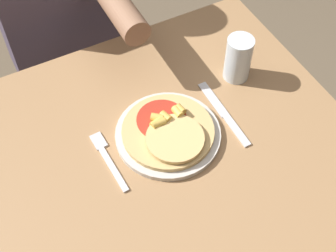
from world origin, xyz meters
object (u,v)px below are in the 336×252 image
(plate, at_px, (168,134))
(pizza, at_px, (169,131))
(person_diner, at_px, (57,14))
(knife, at_px, (225,114))
(dining_table, at_px, (158,177))
(drinking_glass, at_px, (238,59))
(fork, at_px, (107,157))

(plate, bearing_deg, pizza, -82.27)
(pizza, height_order, person_diner, person_diner)
(knife, bearing_deg, dining_table, -176.31)
(dining_table, relative_size, drinking_glass, 7.51)
(dining_table, distance_m, knife, 0.23)
(dining_table, distance_m, drinking_glass, 0.36)
(drinking_glass, bearing_deg, plate, -159.69)
(dining_table, xyz_separation_m, pizza, (0.04, 0.02, 0.16))
(pizza, relative_size, knife, 0.99)
(knife, bearing_deg, pizza, 178.43)
(pizza, distance_m, knife, 0.15)
(dining_table, bearing_deg, drinking_glass, 21.31)
(drinking_glass, distance_m, person_diner, 0.62)
(dining_table, height_order, fork, fork)
(pizza, distance_m, drinking_glass, 0.27)
(pizza, bearing_deg, knife, -1.57)
(pizza, relative_size, drinking_glass, 1.76)
(plate, distance_m, pizza, 0.02)
(drinking_glass, relative_size, person_diner, 0.10)
(fork, height_order, drinking_glass, drinking_glass)
(plate, distance_m, person_diner, 0.61)
(plate, bearing_deg, dining_table, -152.66)
(plate, xyz_separation_m, drinking_glass, (0.25, 0.09, 0.05))
(fork, relative_size, knife, 0.80)
(plate, distance_m, knife, 0.15)
(fork, bearing_deg, dining_table, -14.78)
(pizza, height_order, fork, pizza)
(dining_table, relative_size, plate, 3.72)
(fork, distance_m, drinking_glass, 0.41)
(person_diner, bearing_deg, plate, -83.00)
(dining_table, distance_m, person_diner, 0.63)
(pizza, xyz_separation_m, drinking_glass, (0.25, 0.10, 0.04))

